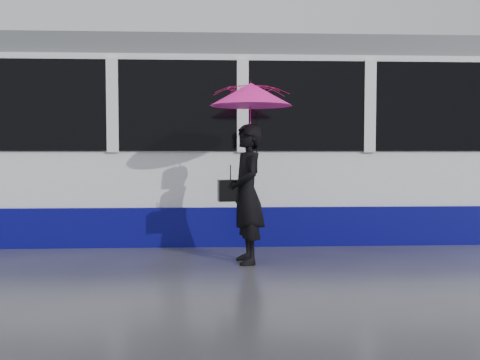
{
  "coord_description": "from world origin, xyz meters",
  "views": [
    {
      "loc": [
        -0.33,
        -7.05,
        1.48
      ],
      "look_at": [
        0.03,
        0.26,
        1.1
      ],
      "focal_mm": 40.0,
      "sensor_mm": 36.0,
      "label": 1
    }
  ],
  "objects": [
    {
      "name": "tram",
      "position": [
        2.62,
        2.5,
        1.64
      ],
      "size": [
        26.0,
        2.56,
        3.35
      ],
      "color": "white",
      "rests_on": "ground"
    },
    {
      "name": "woman",
      "position": [
        0.11,
        0.02,
        0.93
      ],
      "size": [
        0.55,
        0.74,
        1.85
      ],
      "primitive_type": "imported",
      "rotation": [
        0.0,
        0.0,
        -1.4
      ],
      "color": "black",
      "rests_on": "ground"
    },
    {
      "name": "handbag",
      "position": [
        -0.11,
        0.04,
        0.97
      ],
      "size": [
        0.35,
        0.2,
        0.47
      ],
      "rotation": [
        0.0,
        0.0,
        0.17
      ],
      "color": "black",
      "rests_on": "ground"
    },
    {
      "name": "ground",
      "position": [
        0.0,
        0.0,
        0.0
      ],
      "size": [
        90.0,
        90.0,
        0.0
      ],
      "primitive_type": "plane",
      "color": "#2F2F34",
      "rests_on": "ground"
    },
    {
      "name": "rails",
      "position": [
        0.0,
        2.5,
        0.01
      ],
      "size": [
        34.0,
        1.51,
        0.02
      ],
      "color": "#3F3D38",
      "rests_on": "ground"
    },
    {
      "name": "umbrella",
      "position": [
        0.16,
        0.02,
        2.03
      ],
      "size": [
        1.26,
        1.26,
        1.25
      ],
      "rotation": [
        0.0,
        0.0,
        0.17
      ],
      "color": "#FF1586",
      "rests_on": "ground"
    }
  ]
}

